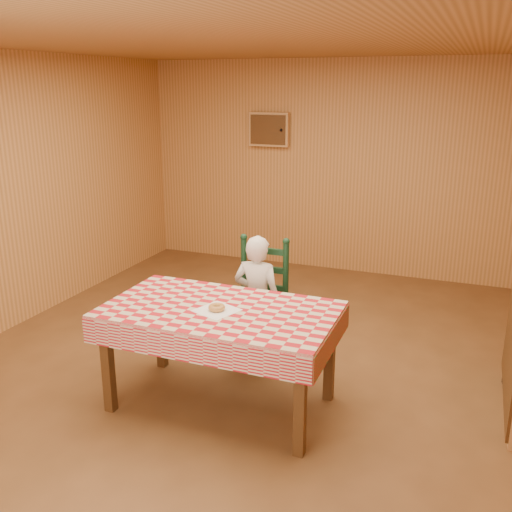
% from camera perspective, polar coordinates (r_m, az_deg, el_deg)
% --- Properties ---
extents(ground, '(6.00, 6.00, 0.00)m').
position_cam_1_polar(ground, '(4.83, -0.89, -11.49)').
color(ground, brown).
rests_on(ground, ground).
extents(cabin_walls, '(5.10, 6.05, 2.65)m').
position_cam_1_polar(cabin_walls, '(4.78, 1.46, 11.19)').
color(cabin_walls, '#C08345').
rests_on(cabin_walls, ground).
extents(dining_table, '(1.66, 0.96, 0.77)m').
position_cam_1_polar(dining_table, '(4.10, -3.62, -6.29)').
color(dining_table, '#503015').
rests_on(dining_table, ground).
extents(ladder_chair, '(0.44, 0.40, 1.08)m').
position_cam_1_polar(ladder_chair, '(4.83, 0.37, -4.91)').
color(ladder_chair, black).
rests_on(ladder_chair, ground).
extents(seated_child, '(0.41, 0.27, 1.12)m').
position_cam_1_polar(seated_child, '(4.76, 0.13, -4.48)').
color(seated_child, silver).
rests_on(seated_child, ground).
extents(napkin, '(0.34, 0.34, 0.00)m').
position_cam_1_polar(napkin, '(4.02, -3.94, -5.44)').
color(napkin, white).
rests_on(napkin, dining_table).
extents(donut, '(0.16, 0.16, 0.04)m').
position_cam_1_polar(donut, '(4.01, -3.95, -5.15)').
color(donut, '#B58241').
rests_on(donut, napkin).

